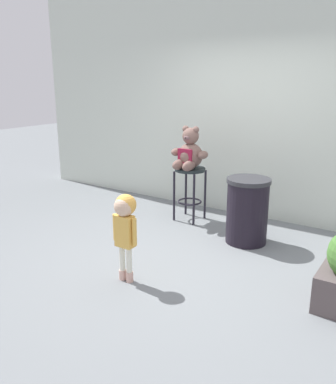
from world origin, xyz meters
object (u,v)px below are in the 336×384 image
object	(u,v)px
child_walking	(125,219)
trash_bin	(247,211)
teddy_bear	(189,153)
bar_stool_with_teddy	(190,182)

from	to	relation	value
child_walking	trash_bin	bearing A→B (deg)	126.83
teddy_bear	child_walking	world-z (taller)	teddy_bear
bar_stool_with_teddy	trash_bin	xyz separation A→B (m)	(1.00, -0.33, -0.14)
child_walking	bar_stool_with_teddy	bearing A→B (deg)	159.55
teddy_bear	trash_bin	world-z (taller)	teddy_bear
trash_bin	child_walking	bearing A→B (deg)	-110.82
bar_stool_with_teddy	child_walking	world-z (taller)	child_walking
teddy_bear	child_walking	size ratio (longest dim) A/B	0.65
bar_stool_with_teddy	trash_bin	bearing A→B (deg)	-18.21
bar_stool_with_teddy	child_walking	distance (m)	1.94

